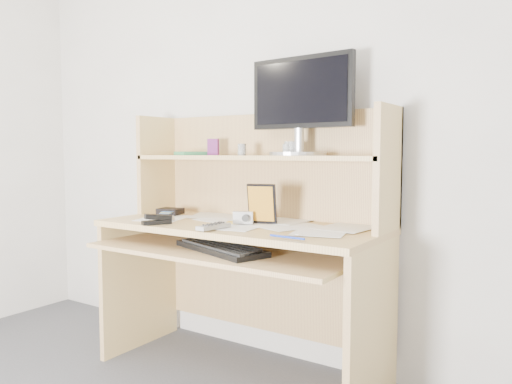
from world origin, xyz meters
The scene contains 19 objects.
back_wall centered at (0.00, 1.80, 1.25)m, with size 3.60×0.04×2.50m, color silver.
desk centered at (0.00, 1.56, 0.69)m, with size 1.40×0.70×1.30m.
paper_clutter centered at (0.00, 1.48, 0.75)m, with size 1.32×0.54×0.01m, color white.
keyboard centered at (0.03, 1.29, 0.67)m, with size 0.53×0.33×0.03m.
tv_remote centered at (0.02, 1.26, 0.76)m, with size 0.05×0.18×0.02m, color gray.
flip_phone centered at (-0.36, 1.34, 0.77)m, with size 0.05×0.09×0.02m, color #BABABC.
stapler centered at (-0.31, 1.24, 0.78)m, with size 0.04×0.14×0.04m, color black.
wallet centered at (-0.52, 1.55, 0.77)m, with size 0.12×0.10×0.03m, color black.
sticky_note_pad centered at (-0.02, 1.46, 0.75)m, with size 0.07×0.07×0.01m, color yellow.
digital_camera centered at (0.04, 1.47, 0.79)m, with size 0.10×0.04×0.06m, color #B4B3B6.
game_case centered at (0.12, 1.51, 0.85)m, with size 0.14×0.02×0.19m, color black.
blue_pen centered at (0.42, 1.22, 0.76)m, with size 0.01×0.01×0.16m, color #1734B2.
card_box centered at (-0.29, 1.65, 1.13)m, with size 0.06×0.02×0.09m, color maroon.
shelf_book centered at (-0.40, 1.64, 1.09)m, with size 0.14×0.20×0.02m, color #317C44.
chip_stack_a centered at (-0.06, 1.60, 1.11)m, with size 0.04×0.04×0.06m, color black.
chip_stack_b centered at (0.17, 1.67, 1.12)m, with size 0.04×0.04×0.07m, color white.
chip_stack_c centered at (0.18, 1.64, 1.11)m, with size 0.04×0.04×0.06m, color black.
chip_stack_d centered at (0.20, 1.64, 1.11)m, with size 0.04×0.04×0.07m, color silver.
monitor centered at (0.24, 1.66, 1.33)m, with size 0.55×0.27×0.48m.
Camera 1 is at (1.39, -0.48, 1.09)m, focal length 35.00 mm.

